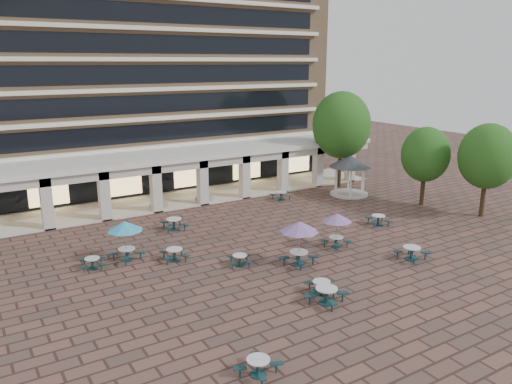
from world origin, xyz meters
TOP-DOWN VIEW (x-y plane):
  - ground at (0.00, 0.00)m, footprint 120.00×120.00m
  - apartment_building at (0.00, 25.47)m, footprint 40.00×15.50m
  - retail_arcade at (0.00, 14.80)m, footprint 42.00×6.60m
  - picnic_table_0 at (-6.68, -11.00)m, footprint 1.97×1.97m
  - picnic_table_1 at (-0.01, -6.66)m, footprint 1.99×1.99m
  - picnic_table_2 at (-0.49, -7.66)m, footprint 2.37×2.37m
  - picnic_table_3 at (7.88, -5.84)m, footprint 2.01×2.01m
  - picnic_table_4 at (-7.47, 3.39)m, footprint 2.21×2.21m
  - picnic_table_5 at (-1.83, -1.02)m, footprint 1.84×1.84m
  - picnic_table_6 at (1.30, -2.81)m, footprint 2.40×2.40m
  - picnic_table_7 at (11.06, 0.25)m, footprint 2.07×2.07m
  - picnic_table_8 at (-2.65, 7.39)m, footprint 2.05×2.05m
  - picnic_table_9 at (-4.94, 1.80)m, footprint 1.95×1.95m
  - picnic_table_11 at (5.23, -1.68)m, footprint 2.03×2.03m
  - picnic_table_12 at (-9.64, 3.21)m, footprint 1.73×1.73m
  - picnic_table_13 at (8.73, 10.00)m, footprint 1.77×1.77m
  - gazebo at (15.20, 8.18)m, footprint 3.95×3.95m
  - tree_east_a at (18.29, 2.31)m, footprint 4.09×4.09m
  - tree_east_b at (19.79, -2.46)m, footprint 4.50×4.50m
  - tree_east_c at (16.44, 11.07)m, footprint 5.64×5.64m
  - planter_left at (-1.74, 12.90)m, footprint 1.50×0.60m
  - planter_right at (2.44, 12.90)m, footprint 1.50×0.61m

SIDE VIEW (x-z plane):
  - ground at x=0.00m, z-range 0.00..0.00m
  - picnic_table_12 at x=-9.64m, z-range 0.07..0.74m
  - picnic_table_5 at x=-1.83m, z-range 0.07..0.74m
  - planter_left at x=-1.74m, z-range -0.15..0.99m
  - picnic_table_0 at x=-6.68m, z-range 0.07..0.79m
  - picnic_table_1 at x=-0.01m, z-range 0.07..0.79m
  - picnic_table_13 at x=8.73m, z-range 0.07..0.84m
  - picnic_table_7 at x=11.06m, z-range 0.07..0.84m
  - picnic_table_9 at x=-4.94m, z-range 0.08..0.85m
  - planter_right at x=2.44m, z-range -0.13..1.09m
  - picnic_table_3 at x=7.88m, z-range 0.08..0.91m
  - picnic_table_8 at x=-2.65m, z-range 0.08..0.93m
  - picnic_table_2 at x=-0.49m, z-range 0.08..0.94m
  - picnic_table_11 at x=5.23m, z-range 0.82..3.16m
  - picnic_table_4 at x=-7.47m, z-range 0.89..3.44m
  - picnic_table_6 at x=1.30m, z-range 0.97..3.74m
  - gazebo at x=15.20m, z-range 0.93..4.61m
  - retail_arcade at x=0.00m, z-range 0.80..5.20m
  - tree_east_a at x=18.29m, z-range 1.04..7.85m
  - tree_east_b at x=19.79m, z-range 1.15..8.65m
  - tree_east_c at x=16.44m, z-range 1.44..10.85m
  - apartment_building at x=0.00m, z-range 0.00..25.20m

